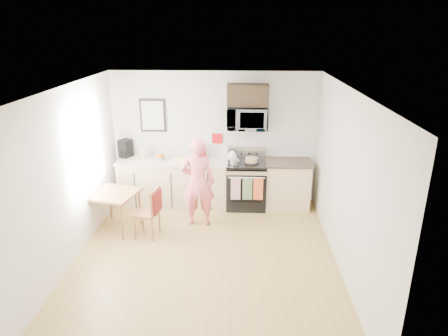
{
  "coord_description": "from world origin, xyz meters",
  "views": [
    {
      "loc": [
        0.52,
        -5.27,
        3.4
      ],
      "look_at": [
        0.24,
        1.0,
        1.15
      ],
      "focal_mm": 32.0,
      "sensor_mm": 36.0,
      "label": 1
    }
  ],
  "objects_px": {
    "person": "(198,182)",
    "chair": "(153,207)",
    "microwave": "(247,118)",
    "dining_table": "(114,197)",
    "range": "(246,186)",
    "cake": "(251,160)"
  },
  "relations": [
    {
      "from": "microwave",
      "to": "dining_table",
      "type": "bearing_deg",
      "value": -153.1
    },
    {
      "from": "microwave",
      "to": "chair",
      "type": "height_order",
      "value": "microwave"
    },
    {
      "from": "microwave",
      "to": "person",
      "type": "height_order",
      "value": "microwave"
    },
    {
      "from": "microwave",
      "to": "chair",
      "type": "relative_size",
      "value": 0.88
    },
    {
      "from": "person",
      "to": "cake",
      "type": "relative_size",
      "value": 5.59
    },
    {
      "from": "microwave",
      "to": "dining_table",
      "type": "distance_m",
      "value": 2.8
    },
    {
      "from": "cake",
      "to": "range",
      "type": "bearing_deg",
      "value": 165.99
    },
    {
      "from": "chair",
      "to": "cake",
      "type": "distance_m",
      "value": 2.12
    },
    {
      "from": "person",
      "to": "cake",
      "type": "bearing_deg",
      "value": -143.86
    },
    {
      "from": "range",
      "to": "microwave",
      "type": "distance_m",
      "value": 1.33
    },
    {
      "from": "microwave",
      "to": "person",
      "type": "bearing_deg",
      "value": -133.68
    },
    {
      "from": "range",
      "to": "dining_table",
      "type": "bearing_deg",
      "value": -155.23
    },
    {
      "from": "dining_table",
      "to": "chair",
      "type": "bearing_deg",
      "value": -18.13
    },
    {
      "from": "microwave",
      "to": "person",
      "type": "distance_m",
      "value": 1.56
    },
    {
      "from": "range",
      "to": "person",
      "type": "bearing_deg",
      "value": -137.24
    },
    {
      "from": "dining_table",
      "to": "cake",
      "type": "bearing_deg",
      "value": 23.46
    },
    {
      "from": "range",
      "to": "cake",
      "type": "relative_size",
      "value": 4.03
    },
    {
      "from": "chair",
      "to": "person",
      "type": "bearing_deg",
      "value": 45.93
    },
    {
      "from": "dining_table",
      "to": "chair",
      "type": "xyz_separation_m",
      "value": [
        0.72,
        -0.24,
        -0.05
      ]
    },
    {
      "from": "person",
      "to": "chair",
      "type": "distance_m",
      "value": 0.9
    },
    {
      "from": "person",
      "to": "chair",
      "type": "xyz_separation_m",
      "value": [
        -0.71,
        -0.5,
        -0.25
      ]
    },
    {
      "from": "range",
      "to": "dining_table",
      "type": "xyz_separation_m",
      "value": [
        -2.28,
        -1.05,
        0.18
      ]
    }
  ]
}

